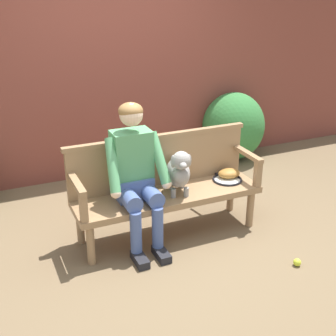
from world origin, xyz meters
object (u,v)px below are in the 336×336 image
at_px(dog_on_bench, 179,171).
at_px(tennis_ball, 297,262).
at_px(person_seated, 135,171).
at_px(tennis_racket, 225,178).
at_px(garden_bench, 168,199).
at_px(baseball_glove, 229,173).

distance_m(dog_on_bench, tennis_ball, 1.28).
bearing_deg(dog_on_bench, tennis_ball, -50.72).
distance_m(person_seated, tennis_racket, 0.99).
distance_m(person_seated, tennis_ball, 1.58).
xyz_separation_m(garden_bench, tennis_racket, (0.64, 0.05, 0.07)).
xyz_separation_m(garden_bench, person_seated, (-0.32, -0.01, 0.33)).
height_order(tennis_racket, tennis_ball, tennis_racket).
height_order(person_seated, baseball_glove, person_seated).
distance_m(tennis_racket, baseball_glove, 0.07).
xyz_separation_m(person_seated, dog_on_bench, (0.40, -0.05, -0.05)).
bearing_deg(dog_on_bench, tennis_racket, 10.78).
bearing_deg(dog_on_bench, baseball_glove, 12.01).
xyz_separation_m(tennis_racket, baseball_glove, (0.05, 0.02, 0.04)).
xyz_separation_m(person_seated, tennis_racket, (0.95, 0.06, -0.27)).
height_order(garden_bench, dog_on_bench, dog_on_bench).
bearing_deg(garden_bench, tennis_ball, -49.47).
distance_m(dog_on_bench, baseball_glove, 0.65).
xyz_separation_m(dog_on_bench, tennis_ball, (0.71, -0.87, -0.62)).
distance_m(garden_bench, dog_on_bench, 0.30).
relative_size(tennis_racket, tennis_ball, 8.78).
height_order(dog_on_bench, baseball_glove, dog_on_bench).
bearing_deg(baseball_glove, tennis_ball, -76.73).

